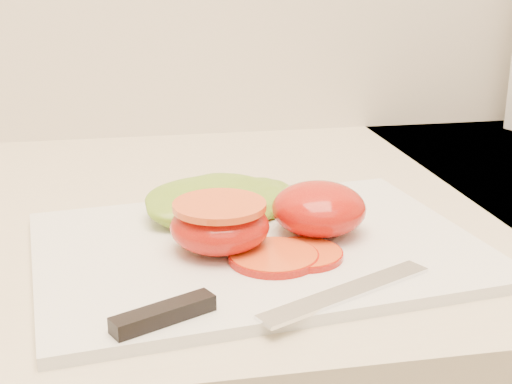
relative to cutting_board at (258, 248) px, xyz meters
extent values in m
cube|color=beige|center=(0.09, 0.13, -0.02)|extent=(3.92, 0.65, 0.03)
cube|color=silver|center=(0.00, 0.00, 0.00)|extent=(0.42, 0.33, 0.01)
ellipsoid|color=red|center=(0.06, 0.01, 0.03)|extent=(0.09, 0.09, 0.05)
ellipsoid|color=red|center=(-0.04, -0.01, 0.03)|extent=(0.09, 0.09, 0.04)
cylinder|color=#CA471A|center=(-0.04, -0.01, 0.05)|extent=(0.08, 0.08, 0.01)
cylinder|color=#E74F1C|center=(0.01, -0.04, 0.01)|extent=(0.07, 0.07, 0.01)
cylinder|color=#E74F1C|center=(0.03, -0.04, 0.01)|extent=(0.07, 0.07, 0.01)
ellipsoid|color=olive|center=(-0.03, 0.08, 0.02)|extent=(0.18, 0.15, 0.03)
ellipsoid|color=olive|center=(0.02, 0.09, 0.02)|extent=(0.12, 0.13, 0.02)
cube|color=silver|center=(0.05, -0.11, 0.01)|extent=(0.15, 0.09, 0.00)
cube|color=black|center=(-0.09, -0.13, 0.01)|extent=(0.08, 0.05, 0.01)
camera|label=1|loc=(-0.11, -0.58, 0.25)|focal=50.00mm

